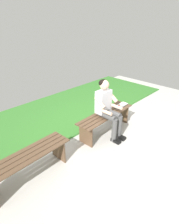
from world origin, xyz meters
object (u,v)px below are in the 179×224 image
object	(u,v)px
bench_near	(106,118)
bench_far	(28,161)
person_seated	(108,107)
apple	(118,107)
book_open	(121,105)

from	to	relation	value
bench_near	bench_far	size ratio (longest dim) A/B	1.06
person_seated	apple	distance (m)	0.55
bench_near	book_open	xyz separation A→B (m)	(-0.57, -0.00, 0.13)
book_open	bench_near	bearing A→B (deg)	-1.84
person_seated	book_open	world-z (taller)	person_seated
apple	bench_near	bearing A→B (deg)	-4.36
bench_near	bench_far	bearing A→B (deg)	-0.00
bench_far	person_seated	bearing A→B (deg)	176.90
bench_near	apple	bearing A→B (deg)	175.64
bench_near	person_seated	size ratio (longest dim) A/B	1.25
bench_near	person_seated	world-z (taller)	person_seated
book_open	apple	bearing A→B (deg)	10.99
bench_near	bench_far	world-z (taller)	same
apple	book_open	xyz separation A→B (m)	(-0.15, -0.03, -0.03)
apple	book_open	world-z (taller)	apple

